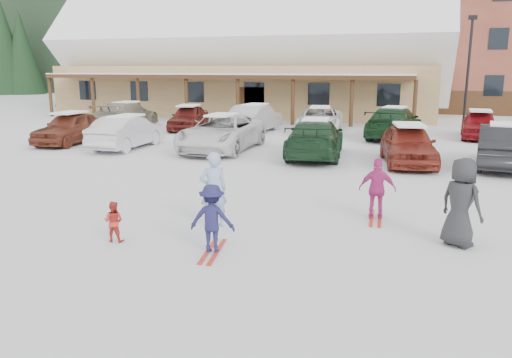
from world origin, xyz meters
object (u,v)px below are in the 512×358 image
(parked_car_4, at_px, (408,144))
(parked_car_7, at_px, (127,115))
(parked_car_2, at_px, (222,133))
(bystander_dark, at_px, (461,203))
(parked_car_0, at_px, (71,128))
(adult_skier, at_px, (213,190))
(parked_car_12, at_px, (479,124))
(day_lodge, at_px, (247,61))
(lamp_post, at_px, (469,65))
(parked_car_1, at_px, (127,132))
(parked_car_10, at_px, (320,120))
(parked_car_3, at_px, (315,138))
(parked_car_11, at_px, (394,123))
(parked_car_5, at_px, (504,146))
(parked_car_8, at_px, (189,118))
(child_magenta, at_px, (377,189))
(parked_car_9, at_px, (255,118))
(toddler_red, at_px, (114,221))
(child_navy, at_px, (212,219))

(parked_car_4, relative_size, parked_car_7, 0.84)
(parked_car_2, relative_size, parked_car_7, 1.07)
(bystander_dark, bearing_deg, parked_car_0, 8.42)
(adult_skier, distance_m, parked_car_12, 18.67)
(day_lodge, xyz_separation_m, lamp_post, (15.52, -4.39, -0.30))
(parked_car_1, height_order, parked_car_12, parked_car_1)
(parked_car_10, bearing_deg, lamp_post, 31.21)
(parked_car_3, xyz_separation_m, parked_car_11, (2.72, 6.50, 0.03))
(parked_car_10, relative_size, parked_car_11, 0.94)
(parked_car_5, relative_size, parked_car_8, 1.14)
(parked_car_4, bearing_deg, parked_car_3, 162.97)
(child_magenta, bearing_deg, parked_car_5, -118.84)
(parked_car_3, bearing_deg, parked_car_0, -6.77)
(parked_car_0, relative_size, parked_car_9, 0.92)
(child_magenta, distance_m, parked_car_5, 8.59)
(adult_skier, bearing_deg, day_lodge, -108.44)
(toddler_red, distance_m, bystander_dark, 6.91)
(bystander_dark, bearing_deg, parked_car_9, -21.49)
(parked_car_1, bearing_deg, adult_skier, 128.90)
(child_magenta, bearing_deg, parked_car_11, -91.76)
(parked_car_3, xyz_separation_m, parked_car_7, (-12.62, 6.64, 0.00))
(parked_car_1, relative_size, parked_car_7, 0.85)
(parked_car_8, bearing_deg, parked_car_0, -123.86)
(parked_car_10, bearing_deg, parked_car_3, -87.30)
(toddler_red, bearing_deg, parked_car_5, -136.31)
(child_magenta, distance_m, parked_car_3, 8.34)
(lamp_post, xyz_separation_m, parked_car_7, (-19.18, -7.10, -2.90))
(parked_car_5, distance_m, parked_car_8, 16.68)
(parked_car_4, xyz_separation_m, parked_car_8, (-12.06, 7.05, -0.03))
(child_magenta, relative_size, parked_car_0, 0.34)
(lamp_post, height_order, bystander_dark, lamp_post)
(parked_car_2, xyz_separation_m, parked_car_11, (6.82, 6.11, 0.01))
(parked_car_4, relative_size, parked_car_5, 0.92)
(parked_car_0, xyz_separation_m, parked_car_1, (3.26, -0.44, -0.01))
(child_navy, relative_size, parked_car_8, 0.32)
(lamp_post, bearing_deg, child_navy, -104.57)
(toddler_red, distance_m, parked_car_10, 18.74)
(child_magenta, xyz_separation_m, parked_car_12, (3.82, 15.54, -0.02))
(bystander_dark, relative_size, parked_car_4, 0.41)
(parked_car_9, relative_size, parked_car_11, 0.86)
(day_lodge, height_order, child_magenta, day_lodge)
(toddler_red, bearing_deg, parked_car_7, -66.56)
(lamp_post, relative_size, parked_car_12, 1.57)
(child_navy, distance_m, parked_car_4, 11.00)
(day_lodge, bearing_deg, parked_car_0, -98.13)
(parked_car_2, distance_m, parked_car_11, 9.16)
(bystander_dark, bearing_deg, lamp_post, -56.61)
(toddler_red, relative_size, child_navy, 0.63)
(lamp_post, bearing_deg, parked_car_1, -136.46)
(adult_skier, distance_m, parked_car_2, 10.52)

